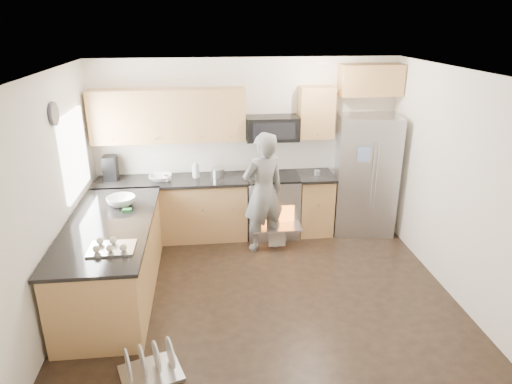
{
  "coord_description": "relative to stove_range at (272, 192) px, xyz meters",
  "views": [
    {
      "loc": [
        -0.59,
        -4.64,
        3.11
      ],
      "look_at": [
        -0.03,
        0.5,
        1.14
      ],
      "focal_mm": 32.0,
      "sensor_mm": 36.0,
      "label": 1
    }
  ],
  "objects": [
    {
      "name": "ground",
      "position": [
        -0.35,
        -1.69,
        -0.68
      ],
      "size": [
        4.5,
        4.5,
        0.0
      ],
      "primitive_type": "plane",
      "color": "black",
      "rests_on": "ground"
    },
    {
      "name": "room_shell",
      "position": [
        -0.39,
        -1.68,
        1.0
      ],
      "size": [
        4.54,
        4.04,
        2.62
      ],
      "color": "white",
      "rests_on": "ground"
    },
    {
      "name": "back_cabinet_run",
      "position": [
        -0.94,
        0.05,
        0.29
      ],
      "size": [
        4.45,
        0.64,
        2.5
      ],
      "color": "tan",
      "rests_on": "ground"
    },
    {
      "name": "peninsula",
      "position": [
        -2.1,
        -1.44,
        -0.21
      ],
      "size": [
        0.96,
        2.36,
        1.04
      ],
      "color": "tan",
      "rests_on": "ground"
    },
    {
      "name": "stove_range",
      "position": [
        0.0,
        0.0,
        0.0
      ],
      "size": [
        0.76,
        0.97,
        1.79
      ],
      "color": "#B7B7BC",
      "rests_on": "ground"
    },
    {
      "name": "refrigerator",
      "position": [
        1.42,
        -0.01,
        0.23
      ],
      "size": [
        0.99,
        0.83,
        1.8
      ],
      "rotation": [
        0.0,
        0.0,
        -0.17
      ],
      "color": "#B7B7BC",
      "rests_on": "ground"
    },
    {
      "name": "person",
      "position": [
        -0.2,
        -0.49,
        0.18
      ],
      "size": [
        0.73,
        0.61,
        1.71
      ],
      "primitive_type": "imported",
      "rotation": [
        0.0,
        0.0,
        3.51
      ],
      "color": "slate",
      "rests_on": "ground"
    },
    {
      "name": "dish_rack",
      "position": [
        -1.55,
        -2.88,
        -0.59
      ],
      "size": [
        0.65,
        0.59,
        0.34
      ],
      "rotation": [
        0.0,
        0.0,
        0.33
      ],
      "color": "#B7B7BC",
      "rests_on": "ground"
    }
  ]
}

